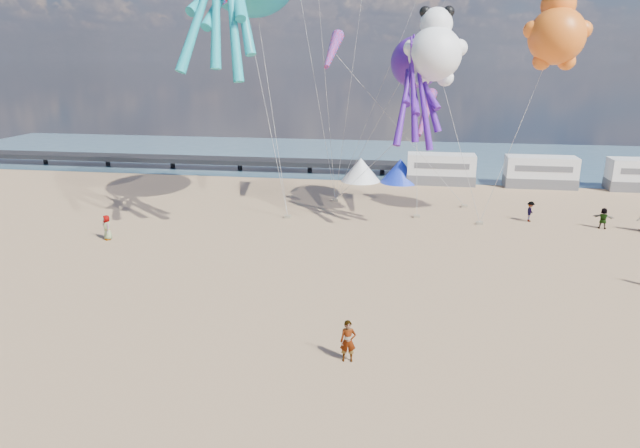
% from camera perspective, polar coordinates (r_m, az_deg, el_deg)
% --- Properties ---
extents(ground, '(120.00, 120.00, 0.00)m').
position_cam_1_polar(ground, '(21.29, -0.50, -18.53)').
color(ground, tan).
rests_on(ground, ground).
extents(water, '(120.00, 120.00, 0.00)m').
position_cam_1_polar(water, '(73.30, 6.70, 6.66)').
color(water, '#3B5D71').
rests_on(water, ground).
extents(pier, '(60.00, 3.00, 0.50)m').
position_cam_1_polar(pier, '(69.50, -17.60, 6.30)').
color(pier, black).
rests_on(pier, ground).
extents(motorhome_0, '(6.60, 2.50, 3.00)m').
position_cam_1_polar(motorhome_0, '(58.29, 11.99, 5.41)').
color(motorhome_0, silver).
rests_on(motorhome_0, ground).
extents(motorhome_1, '(6.60, 2.50, 3.00)m').
position_cam_1_polar(motorhome_1, '(59.56, 21.18, 4.89)').
color(motorhome_1, silver).
rests_on(motorhome_1, ground).
extents(tent_white, '(4.00, 4.00, 2.40)m').
position_cam_1_polar(tent_white, '(58.48, 4.09, 5.46)').
color(tent_white, white).
rests_on(tent_white, ground).
extents(tent_blue, '(4.00, 4.00, 2.40)m').
position_cam_1_polar(tent_blue, '(58.28, 8.03, 5.30)').
color(tent_blue, '#1933CC').
rests_on(tent_blue, ground).
extents(standing_person, '(0.70, 0.50, 1.80)m').
position_cam_1_polar(standing_person, '(24.06, 2.82, -11.62)').
color(standing_person, tan).
rests_on(standing_person, ground).
extents(beachgoer_0, '(0.74, 0.76, 1.75)m').
position_cam_1_polar(beachgoer_0, '(42.06, -20.52, -0.32)').
color(beachgoer_0, '#7F6659').
rests_on(beachgoer_0, ground).
extents(beachgoer_2, '(0.87, 0.96, 1.59)m').
position_cam_1_polar(beachgoer_2, '(46.66, 20.29, 1.18)').
color(beachgoer_2, '#7F6659').
rests_on(beachgoer_2, ground).
extents(beachgoer_4, '(1.00, 0.63, 1.58)m').
position_cam_1_polar(beachgoer_4, '(46.88, 26.47, 0.52)').
color(beachgoer_4, '#7F6659').
rests_on(beachgoer_4, ground).
extents(sandbag_a, '(0.50, 0.35, 0.22)m').
position_cam_1_polar(sandbag_a, '(45.01, -3.24, 0.75)').
color(sandbag_a, gray).
rests_on(sandbag_a, ground).
extents(sandbag_b, '(0.50, 0.35, 0.22)m').
position_cam_1_polar(sandbag_b, '(45.64, 9.67, 0.76)').
color(sandbag_b, gray).
rests_on(sandbag_b, ground).
extents(sandbag_c, '(0.50, 0.35, 0.22)m').
position_cam_1_polar(sandbag_c, '(44.83, 15.67, 0.09)').
color(sandbag_c, gray).
rests_on(sandbag_c, ground).
extents(sandbag_d, '(0.50, 0.35, 0.22)m').
position_cam_1_polar(sandbag_d, '(49.65, 14.24, 1.75)').
color(sandbag_d, gray).
rests_on(sandbag_d, ground).
extents(sandbag_e, '(0.50, 0.35, 0.22)m').
position_cam_1_polar(sandbag_e, '(50.24, 1.54, 2.42)').
color(sandbag_e, gray).
rests_on(sandbag_e, ground).
extents(kite_octopus_purple, '(7.09, 9.68, 10.17)m').
position_cam_1_polar(kite_octopus_purple, '(45.39, 9.63, 15.65)').
color(kite_octopus_purple, '#491693').
extents(kite_panda, '(4.90, 4.67, 6.25)m').
position_cam_1_polar(kite_panda, '(41.20, 11.42, 16.33)').
color(kite_panda, white).
extents(kite_teddy_orange, '(4.94, 4.70, 6.45)m').
position_cam_1_polar(kite_teddy_orange, '(43.33, 22.59, 16.95)').
color(kite_teddy_orange, orange).
extents(windsock_mid, '(1.21, 5.68, 5.65)m').
position_cam_1_polar(windsock_mid, '(45.94, 1.26, 16.96)').
color(windsock_mid, red).
extents(windsock_right, '(1.89, 5.78, 5.71)m').
position_cam_1_polar(windsock_right, '(44.39, 10.52, 10.83)').
color(windsock_right, red).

